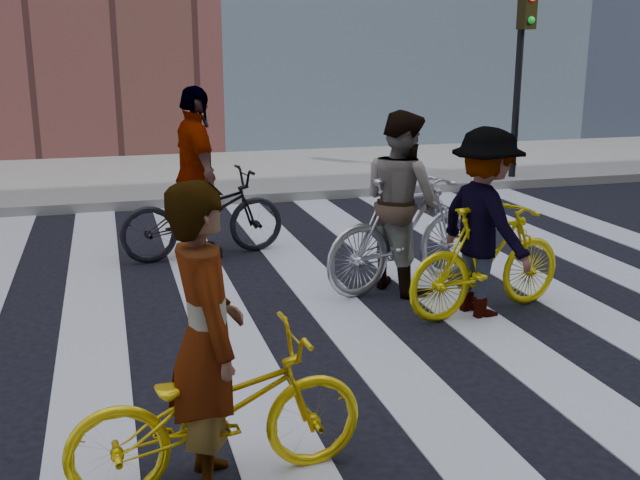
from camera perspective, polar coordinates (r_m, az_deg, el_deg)
name	(u,v)px	position (r m, az deg, el deg)	size (l,w,h in m)	color
ground	(391,303)	(7.23, 5.47, -4.82)	(100.00, 100.00, 0.00)	black
sidewalk_far	(247,173)	(14.26, -5.60, 5.09)	(100.00, 5.00, 0.15)	gray
zebra_crosswalk	(391,303)	(7.23, 5.47, -4.77)	(8.25, 10.00, 0.01)	silver
traffic_signal	(522,54)	(13.57, 15.14, 13.55)	(0.22, 0.42, 3.33)	black
bike_yellow_left	(218,411)	(4.26, -7.76, -12.76)	(0.58, 1.66, 0.87)	yellow
bike_silver_mid	(405,232)	(7.56, 6.48, 0.60)	(0.54, 1.93, 1.16)	silver
bike_yellow_right	(487,260)	(6.96, 12.64, -1.48)	(0.48, 1.70, 1.02)	yellow
bike_dark_rear	(203,214)	(8.77, -8.91, 1.97)	(0.68, 1.94, 1.02)	black
rider_left	(206,339)	(4.08, -8.66, -7.46)	(0.63, 0.41, 1.73)	slate
rider_mid	(401,201)	(7.48, 6.19, 2.96)	(0.87, 0.68, 1.80)	slate
rider_right	(485,223)	(6.85, 12.43, 1.27)	(1.11, 0.64, 1.71)	slate
rider_rear	(197,173)	(8.68, -9.36, 5.02)	(1.15, 0.48, 1.97)	slate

